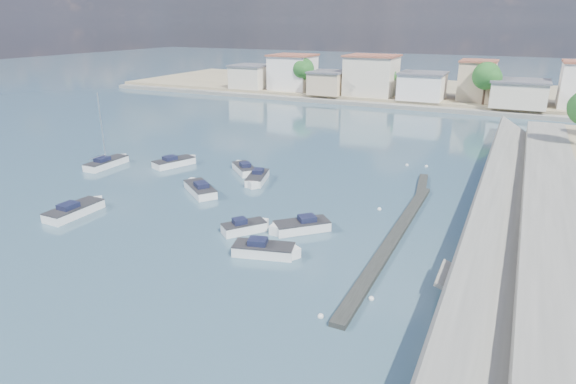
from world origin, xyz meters
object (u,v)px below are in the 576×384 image
object	(u,v)px
motorboat_a	(77,210)
motorboat_g	(257,179)
motorboat_c	(199,189)
motorboat_e	(176,162)
motorboat_h	(267,250)
sailboat	(108,163)
motorboat_f	(244,169)
motorboat_b	(246,227)
motorboat_d	(299,227)

from	to	relation	value
motorboat_a	motorboat_g	world-z (taller)	same
motorboat_c	motorboat_e	xyz separation A→B (m)	(-8.31, 6.79, -0.00)
motorboat_c	motorboat_h	world-z (taller)	same
motorboat_a	motorboat_h	world-z (taller)	same
motorboat_e	sailboat	bearing A→B (deg)	-152.07
motorboat_e	motorboat_h	size ratio (longest dim) A/B	1.07
motorboat_e	motorboat_f	distance (m)	8.85
motorboat_e	sailboat	size ratio (longest dim) A/B	0.61
motorboat_a	motorboat_b	bearing A→B (deg)	11.79
motorboat_f	motorboat_g	xyz separation A→B (m)	(3.25, -2.65, 0.00)
motorboat_e	motorboat_h	world-z (taller)	same
motorboat_d	sailboat	world-z (taller)	sailboat
motorboat_e	motorboat_h	xyz separation A→B (m)	(21.11, -16.08, 0.00)
motorboat_d	motorboat_g	distance (m)	13.52
motorboat_a	motorboat_d	distance (m)	20.41
motorboat_g	motorboat_h	distance (m)	17.28
motorboat_a	motorboat_f	xyz separation A→B (m)	(7.03, 17.65, -0.00)
motorboat_c	motorboat_d	bearing A→B (deg)	-18.08
motorboat_b	motorboat_c	distance (m)	11.18
motorboat_b	motorboat_h	distance (m)	4.65
motorboat_c	motorboat_d	xyz separation A→B (m)	(13.12, -4.28, -0.00)
motorboat_c	motorboat_e	world-z (taller)	same
motorboat_d	motorboat_g	size ratio (longest dim) A/B	0.89
motorboat_b	sailboat	size ratio (longest dim) A/B	0.41
motorboat_h	motorboat_f	bearing A→B (deg)	125.46
motorboat_b	motorboat_a	bearing A→B (deg)	-168.21
motorboat_a	motorboat_e	size ratio (longest dim) A/B	1.08
motorboat_e	motorboat_f	bearing A→B (deg)	8.17
motorboat_h	sailboat	size ratio (longest dim) A/B	0.57
motorboat_e	motorboat_f	xyz separation A→B (m)	(8.76, 1.26, -0.00)
motorboat_a	motorboat_c	xyz separation A→B (m)	(6.58, 9.60, 0.00)
motorboat_d	motorboat_c	bearing A→B (deg)	161.92
motorboat_d	motorboat_g	bearing A→B (deg)	134.24
motorboat_a	sailboat	world-z (taller)	sailboat
motorboat_g	motorboat_h	size ratio (longest dim) A/B	1.00
motorboat_a	motorboat_e	bearing A→B (deg)	96.03
motorboat_f	motorboat_a	bearing A→B (deg)	-111.72
motorboat_b	motorboat_c	world-z (taller)	same
motorboat_d	motorboat_e	xyz separation A→B (m)	(-21.44, 11.08, 0.00)
motorboat_a	motorboat_d	world-z (taller)	same
motorboat_a	motorboat_d	xyz separation A→B (m)	(19.71, 5.32, -0.00)
motorboat_a	sailboat	size ratio (longest dim) A/B	0.66
motorboat_c	motorboat_g	bearing A→B (deg)	55.62
motorboat_c	sailboat	world-z (taller)	sailboat
motorboat_g	motorboat_e	bearing A→B (deg)	173.38
motorboat_b	motorboat_h	world-z (taller)	same
motorboat_g	motorboat_h	bearing A→B (deg)	-58.21
motorboat_g	motorboat_b	bearing A→B (deg)	-64.65
motorboat_b	motorboat_h	bearing A→B (deg)	-40.00
motorboat_a	motorboat_h	size ratio (longest dim) A/B	1.15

